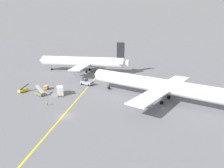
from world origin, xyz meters
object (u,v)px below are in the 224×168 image
(pushback_tug, at_px, (87,82))
(gse_belt_loader_portside, at_px, (23,90))
(ground_crew_marshaller_foreground, at_px, (47,103))
(airliner_at_gate_left, at_px, (83,62))
(traffic_cone_wingtip_starboard, at_px, (81,88))
(gse_stair_truck_yellow, at_px, (40,93))
(gse_baggage_cart_near_cluster, at_px, (46,88))
(traffic_cone_nose_left, at_px, (78,88))
(ground_crew_ramp_agent_by_cones, at_px, (58,96))
(ground_crew_wing_walker_right, at_px, (63,95))
(gse_catering_truck_tall, at_px, (60,90))
(airliner_being_pushed, at_px, (158,85))

(pushback_tug, height_order, gse_belt_loader_portside, pushback_tug)
(pushback_tug, height_order, ground_crew_marshaller_foreground, pushback_tug)
(airliner_at_gate_left, relative_size, traffic_cone_wingtip_starboard, 91.75)
(gse_belt_loader_portside, bearing_deg, gse_stair_truck_yellow, -13.88)
(pushback_tug, distance_m, traffic_cone_wingtip_starboard, 6.59)
(gse_stair_truck_yellow, bearing_deg, gse_baggage_cart_near_cluster, 102.90)
(pushback_tug, height_order, traffic_cone_nose_left, pushback_tug)
(gse_stair_truck_yellow, height_order, ground_crew_ramp_agent_by_cones, gse_stair_truck_yellow)
(airliner_at_gate_left, bearing_deg, pushback_tug, -65.75)
(traffic_cone_nose_left, bearing_deg, pushback_tug, 79.10)
(gse_stair_truck_yellow, xyz_separation_m, traffic_cone_wingtip_starboard, (12.44, 12.32, -0.75))
(gse_stair_truck_yellow, relative_size, ground_crew_wing_walker_right, 3.06)
(gse_baggage_cart_near_cluster, relative_size, gse_belt_loader_portside, 0.60)
(traffic_cone_wingtip_starboard, relative_size, traffic_cone_nose_left, 1.00)
(pushback_tug, xyz_separation_m, gse_catering_truck_tall, (-5.51, -15.85, 0.46))
(airliner_at_gate_left, bearing_deg, gse_baggage_cart_near_cluster, -93.91)
(gse_baggage_cart_near_cluster, relative_size, ground_crew_wing_walker_right, 1.87)
(gse_belt_loader_portside, distance_m, gse_stair_truck_yellow, 9.49)
(traffic_cone_nose_left, bearing_deg, gse_baggage_cart_near_cluster, -162.46)
(ground_crew_ramp_agent_by_cones, xyz_separation_m, traffic_cone_nose_left, (3.04, 12.99, -0.64))
(pushback_tug, distance_m, traffic_cone_nose_left, 7.05)
(pushback_tug, bearing_deg, gse_belt_loader_portside, -143.06)
(airliner_at_gate_left, xyz_separation_m, pushback_tug, (11.99, -26.62, -4.58))
(airliner_at_gate_left, bearing_deg, gse_belt_loader_portside, -103.05)
(gse_catering_truck_tall, relative_size, ground_crew_marshaller_foreground, 3.66)
(gse_belt_loader_portside, relative_size, gse_stair_truck_yellow, 1.03)
(airliner_at_gate_left, relative_size, gse_catering_truck_tall, 8.79)
(airliner_at_gate_left, height_order, gse_baggage_cart_near_cluster, airliner_at_gate_left)
(traffic_cone_wingtip_starboard, bearing_deg, pushback_tug, 87.00)
(gse_stair_truck_yellow, bearing_deg, ground_crew_marshaller_foreground, -46.87)
(ground_crew_wing_walker_right, height_order, ground_crew_marshaller_foreground, ground_crew_marshaller_foreground)
(gse_catering_truck_tall, bearing_deg, ground_crew_marshaller_foreground, -84.59)
(gse_catering_truck_tall, distance_m, ground_crew_marshaller_foreground, 12.03)
(gse_baggage_cart_near_cluster, relative_size, ground_crew_marshaller_foreground, 1.76)
(traffic_cone_wingtip_starboard, bearing_deg, gse_baggage_cart_near_cluster, -162.33)
(gse_baggage_cart_near_cluster, height_order, gse_belt_loader_portside, gse_belt_loader_portside)
(airliner_being_pushed, relative_size, ground_crew_wing_walker_right, 35.85)
(airliner_at_gate_left, relative_size, gse_belt_loader_portside, 10.90)
(gse_baggage_cart_near_cluster, bearing_deg, airliner_being_pushed, -2.28)
(gse_baggage_cart_near_cluster, height_order, traffic_cone_nose_left, gse_baggage_cart_near_cluster)
(pushback_tug, distance_m, gse_stair_truck_yellow, 22.75)
(gse_catering_truck_tall, xyz_separation_m, traffic_cone_wingtip_starboard, (5.17, 9.34, -1.48))
(traffic_cone_wingtip_starboard, bearing_deg, ground_crew_marshaller_foreground, -100.74)
(pushback_tug, bearing_deg, gse_stair_truck_yellow, -124.19)
(airliner_at_gate_left, relative_size, gse_stair_truck_yellow, 11.18)
(ground_crew_ramp_agent_by_cones, bearing_deg, traffic_cone_nose_left, 76.84)
(airliner_being_pushed, relative_size, traffic_cone_wingtip_starboard, 96.20)
(traffic_cone_wingtip_starboard, bearing_deg, airliner_at_gate_left, 109.38)
(gse_stair_truck_yellow, bearing_deg, airliner_at_gate_left, 89.00)
(ground_crew_ramp_agent_by_cones, distance_m, ground_crew_marshaller_foreground, 7.95)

